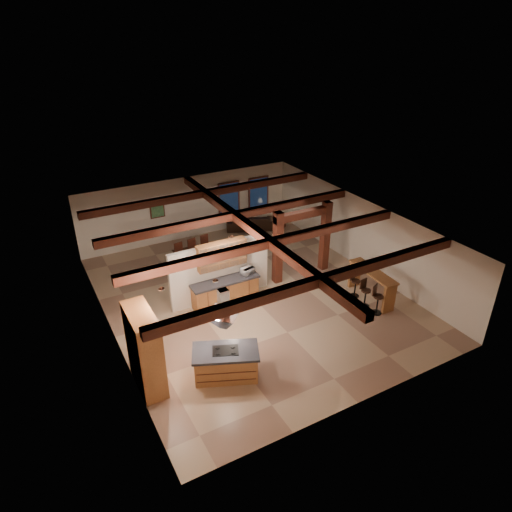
{
  "coord_description": "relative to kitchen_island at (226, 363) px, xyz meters",
  "views": [
    {
      "loc": [
        -6.73,
        -12.54,
        9.12
      ],
      "look_at": [
        0.46,
        0.5,
        1.34
      ],
      "focal_mm": 32.0,
      "sensor_mm": 36.0,
      "label": 1
    }
  ],
  "objects": [
    {
      "name": "ground",
      "position": [
        2.63,
        3.35,
        -0.46
      ],
      "size": [
        12.0,
        12.0,
        0.0
      ],
      "primitive_type": "plane",
      "color": "tan",
      "rests_on": "ground"
    },
    {
      "name": "room_walls",
      "position": [
        2.63,
        3.35,
        1.32
      ],
      "size": [
        12.0,
        12.0,
        12.0
      ],
      "color": "silver",
      "rests_on": "ground"
    },
    {
      "name": "ceiling_beams",
      "position": [
        2.63,
        3.35,
        2.3
      ],
      "size": [
        10.0,
        12.0,
        0.28
      ],
      "color": "#3E180F",
      "rests_on": "room_walls"
    },
    {
      "name": "timber_posts",
      "position": [
        5.13,
        3.85,
        1.3
      ],
      "size": [
        2.5,
        0.3,
        2.9
      ],
      "color": "#3E180F",
      "rests_on": "ground"
    },
    {
      "name": "partition_wall",
      "position": [
        1.63,
        3.85,
        0.64
      ],
      "size": [
        3.8,
        0.18,
        2.2
      ],
      "primitive_type": "cube",
      "color": "silver",
      "rests_on": "ground"
    },
    {
      "name": "pantry_cabinet",
      "position": [
        -2.03,
        0.75,
        0.74
      ],
      "size": [
        0.67,
        1.6,
        2.4
      ],
      "color": "#AC6D37",
      "rests_on": "ground"
    },
    {
      "name": "back_counter",
      "position": [
        1.63,
        3.46,
        0.01
      ],
      "size": [
        2.5,
        0.66,
        0.94
      ],
      "color": "#AC6D37",
      "rests_on": "ground"
    },
    {
      "name": "upper_display_cabinet",
      "position": [
        1.63,
        3.66,
        1.39
      ],
      "size": [
        1.8,
        0.36,
        0.95
      ],
      "color": "#AC6D37",
      "rests_on": "partition_wall"
    },
    {
      "name": "range_hood",
      "position": [
        0.0,
        0.0,
        1.32
      ],
      "size": [
        1.1,
        1.1,
        1.4
      ],
      "color": "silver",
      "rests_on": "room_walls"
    },
    {
      "name": "back_windows",
      "position": [
        5.43,
        9.28,
        1.04
      ],
      "size": [
        2.7,
        0.07,
        1.7
      ],
      "color": "#3E180F",
      "rests_on": "room_walls"
    },
    {
      "name": "framed_art",
      "position": [
        1.13,
        9.29,
        1.24
      ],
      "size": [
        0.65,
        0.05,
        0.85
      ],
      "color": "#3E180F",
      "rests_on": "room_walls"
    },
    {
      "name": "recessed_cans",
      "position": [
        0.1,
        1.42,
        2.41
      ],
      "size": [
        3.16,
        2.46,
        0.03
      ],
      "color": "silver",
      "rests_on": "room_walls"
    },
    {
      "name": "kitchen_island",
      "position": [
        0.0,
        0.0,
        0.0
      ],
      "size": [
        2.1,
        1.65,
        0.92
      ],
      "color": "#AC6D37",
      "rests_on": "ground"
    },
    {
      "name": "dining_table",
      "position": [
        1.83,
        6.56,
        -0.14
      ],
      "size": [
        1.9,
        1.14,
        0.65
      ],
      "primitive_type": "imported",
      "rotation": [
        0.0,
        0.0,
        -0.06
      ],
      "color": "#3C1D0F",
      "rests_on": "ground"
    },
    {
      "name": "sofa",
      "position": [
        5.5,
        8.79,
        -0.13
      ],
      "size": [
        2.47,
        1.74,
        0.67
      ],
      "primitive_type": "imported",
      "rotation": [
        0.0,
        0.0,
        2.74
      ],
      "color": "black",
      "rests_on": "ground"
    },
    {
      "name": "microwave",
      "position": [
        2.53,
        3.46,
        0.61
      ],
      "size": [
        0.52,
        0.41,
        0.26
      ],
      "primitive_type": "imported",
      "rotation": [
        0.0,
        0.0,
        3.35
      ],
      "color": "#AEAFB3",
      "rests_on": "back_counter"
    },
    {
      "name": "bar_counter",
      "position": [
        6.38,
        1.16,
        0.3
      ],
      "size": [
        0.66,
        2.2,
        1.14
      ],
      "color": "#AC6D37",
      "rests_on": "ground"
    },
    {
      "name": "side_table",
      "position": [
        6.88,
        8.24,
        -0.21
      ],
      "size": [
        0.53,
        0.53,
        0.5
      ],
      "primitive_type": "cube",
      "rotation": [
        0.0,
        0.0,
        0.43
      ],
      "color": "#3E180F",
      "rests_on": "ground"
    },
    {
      "name": "table_lamp",
      "position": [
        6.88,
        8.24,
        0.25
      ],
      "size": [
        0.25,
        0.25,
        0.3
      ],
      "color": "black",
      "rests_on": "side_table"
    },
    {
      "name": "bar_stool_a",
      "position": [
        5.83,
        0.87,
        0.07
      ],
      "size": [
        0.37,
        0.38,
        1.05
      ],
      "color": "black",
      "rests_on": "ground"
    },
    {
      "name": "bar_stool_b",
      "position": [
        5.92,
        0.35,
        0.08
      ],
      "size": [
        0.41,
        0.41,
        1.07
      ],
      "color": "black",
      "rests_on": "ground"
    },
    {
      "name": "bar_stool_c",
      "position": [
        5.96,
        1.57,
        0.05
      ],
      "size": [
        0.37,
        0.39,
        1.02
      ],
      "color": "black",
      "rests_on": "ground"
    },
    {
      "name": "dining_chairs",
      "position": [
        1.83,
        6.56,
        0.07
      ],
      "size": [
        1.82,
        1.82,
        1.05
      ],
      "color": "#3E180F",
      "rests_on": "ground"
    }
  ]
}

